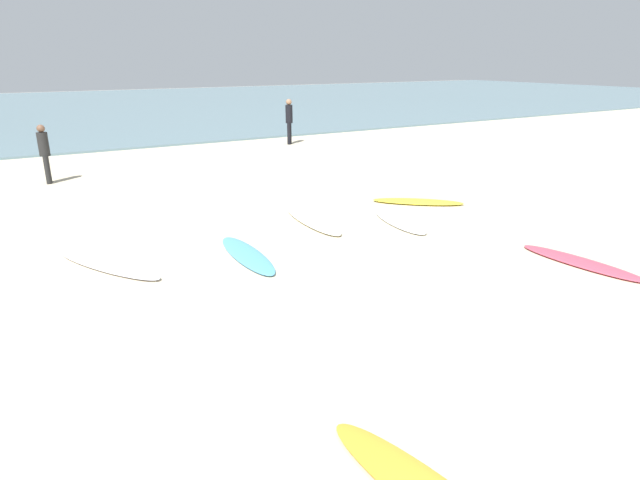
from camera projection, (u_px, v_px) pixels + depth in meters
name	position (u px, v px, depth m)	size (l,w,h in m)	color
ground_plane	(502.00, 398.00, 5.57)	(120.00, 120.00, 0.00)	beige
ocean_water	(60.00, 108.00, 36.65)	(120.00, 40.00, 0.08)	slate
surfboard_0	(247.00, 255.00, 9.52)	(0.51, 2.20, 0.07)	#54A2D5
surfboard_1	(107.00, 264.00, 9.07)	(0.51, 2.51, 0.09)	white
surfboard_2	(581.00, 262.00, 9.17)	(0.49, 2.18, 0.07)	#DB465C
surfboard_4	(400.00, 222.00, 11.45)	(0.58, 1.92, 0.06)	white
surfboard_5	(313.00, 220.00, 11.52)	(0.57, 2.38, 0.08)	white
surfboard_6	(418.00, 202.00, 12.98)	(0.53, 2.16, 0.09)	yellow
beachgoer_near	(289.00, 119.00, 21.58)	(0.39, 0.39, 1.78)	black
beachgoer_mid	(44.00, 151.00, 14.81)	(0.31, 0.34, 1.62)	black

